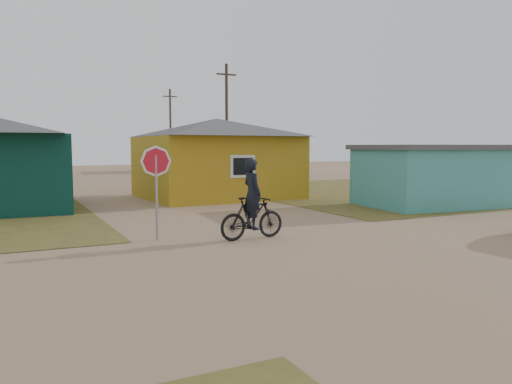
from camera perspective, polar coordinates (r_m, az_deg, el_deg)
ground at (r=11.65m, az=10.51°, el=-7.42°), size 120.00×120.00×0.00m
grass_ne at (r=30.48m, az=16.73°, el=0.27°), size 20.00×18.00×0.00m
house_yellow at (r=24.89m, az=-4.50°, el=4.01°), size 7.72×6.76×3.90m
shed_turquoise at (r=22.63m, az=19.83°, el=1.84°), size 6.71×4.93×2.60m
house_pale_west at (r=43.05m, az=-25.55°, el=3.84°), size 7.04×6.15×3.60m
house_beige_east at (r=51.87m, az=-7.70°, el=4.46°), size 6.95×6.05×3.60m
utility_pole_near at (r=33.85m, az=-3.37°, el=7.96°), size 1.40×0.20×8.00m
utility_pole_far at (r=49.22m, az=-9.74°, el=7.05°), size 1.40×0.20×8.00m
stop_sign at (r=13.64m, az=-11.35°, el=2.35°), size 0.78×0.37×2.56m
cyclist at (r=13.60m, az=-0.43°, el=-2.08°), size 1.99×0.74×2.21m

